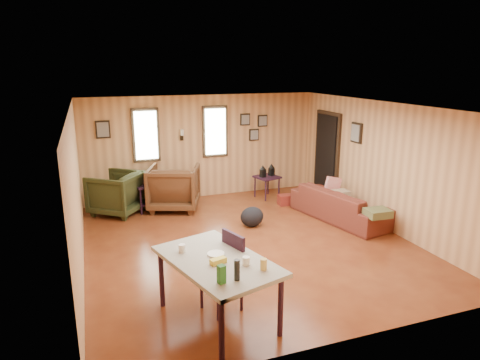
% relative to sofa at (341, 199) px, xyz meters
% --- Properties ---
extents(room, '(5.54, 6.04, 2.44)m').
position_rel_sofa_xyz_m(room, '(-2.03, -0.21, 0.78)').
color(room, brown).
rests_on(room, ground).
extents(sofa, '(1.09, 2.26, 0.85)m').
position_rel_sofa_xyz_m(sofa, '(0.00, 0.00, 0.00)').
color(sofa, maroon).
rests_on(sofa, ground).
extents(recliner_brown, '(1.31, 1.27, 1.06)m').
position_rel_sofa_xyz_m(recliner_brown, '(-3.05, 1.80, 0.11)').
color(recliner_brown, '#522F18').
rests_on(recliner_brown, ground).
extents(recliner_green, '(1.29, 1.30, 0.98)m').
position_rel_sofa_xyz_m(recliner_green, '(-4.24, 1.91, 0.06)').
color(recliner_green, '#2B3016').
rests_on(recliner_green, ground).
extents(end_table, '(0.64, 0.60, 0.72)m').
position_rel_sofa_xyz_m(end_table, '(-3.59, 1.90, -0.02)').
color(end_table, '#2F1527').
rests_on(end_table, ground).
extents(side_table, '(0.62, 0.62, 0.81)m').
position_rel_sofa_xyz_m(side_table, '(-0.82, 1.87, 0.12)').
color(side_table, '#2F1527').
rests_on(side_table, ground).
extents(cooler, '(0.34, 0.25, 0.23)m').
position_rel_sofa_xyz_m(cooler, '(-0.64, 1.22, -0.31)').
color(cooler, maroon).
rests_on(cooler, ground).
extents(backpack, '(0.49, 0.39, 0.40)m').
position_rel_sofa_xyz_m(backpack, '(-1.84, 0.22, -0.23)').
color(backpack, black).
rests_on(backpack, ground).
extents(sofa_pillows, '(0.48, 1.86, 0.38)m').
position_rel_sofa_xyz_m(sofa_pillows, '(0.09, -0.36, 0.08)').
color(sofa_pillows, brown).
rests_on(sofa_pillows, sofa).
extents(dining_table, '(1.38, 1.81, 1.05)m').
position_rel_sofa_xyz_m(dining_table, '(-3.39, -2.61, 0.32)').
color(dining_table, '#9E9785').
rests_on(dining_table, ground).
extents(dining_chair, '(0.57, 0.57, 1.00)m').
position_rel_sofa_xyz_m(dining_chair, '(-3.20, -2.35, 0.14)').
color(dining_chair, '#2B3016').
rests_on(dining_chair, ground).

